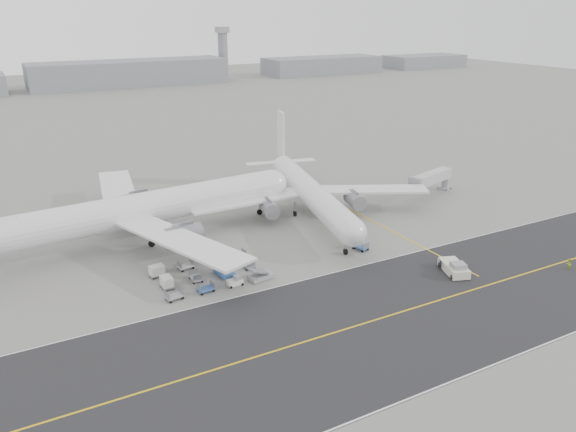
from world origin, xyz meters
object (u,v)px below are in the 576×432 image
airliner_a (144,209)px  airliner_b (309,192)px  control_tower (223,52)px  jet_bridge (431,179)px  pushback_tug (454,268)px  ground_crew_a (440,265)px  ground_crew_b (569,264)px

airliner_a → airliner_b: 34.70m
control_tower → jet_bridge: 247.70m
airliner_a → airliner_b: airliner_a is taller
airliner_b → jet_bridge: bearing=9.5°
control_tower → pushback_tug: (-72.77, -277.06, -15.26)m
control_tower → airliner_b: (-79.84, -241.03, -10.91)m
pushback_tug → ground_crew_a: size_ratio=4.82×
airliner_a → ground_crew_a: bearing=-137.7°
control_tower → ground_crew_b: control_tower is taller
control_tower → ground_crew_a: bearing=-105.1°
control_tower → airliner_a: control_tower is taller
control_tower → jet_bridge: bearing=-101.0°
control_tower → jet_bridge: control_tower is taller
airliner_a → pushback_tug: airliner_a is taller
airliner_b → ground_crew_b: 51.14m
airliner_a → ground_crew_b: (59.97, -47.30, -5.40)m
jet_bridge → airliner_b: bearing=160.9°
control_tower → ground_crew_a: size_ratio=17.73×
control_tower → airliner_a: (-114.38, -237.88, -9.90)m
control_tower → airliner_b: control_tower is taller
airliner_a → pushback_tug: (41.61, -39.18, -5.36)m
ground_crew_a → ground_crew_b: bearing=-29.3°
jet_bridge → pushback_tug: bearing=-142.5°
ground_crew_a → airliner_b: bearing=98.2°
ground_crew_b → airliner_a: bearing=-28.6°
airliner_a → airliner_b: (34.54, -3.15, -1.01)m
jet_bridge → control_tower: bearing=63.0°
control_tower → ground_crew_a: (-73.95, -274.94, -15.37)m
pushback_tug → ground_crew_a: 2.43m
airliner_b → ground_crew_a: airliner_b is taller
control_tower → airliner_a: size_ratio=0.49×
airliner_b → ground_crew_a: bearing=-67.5°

